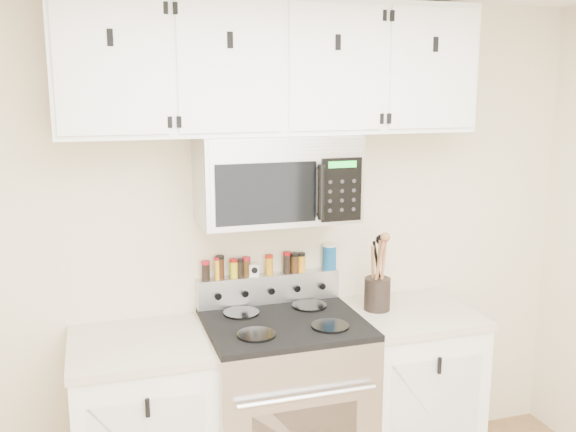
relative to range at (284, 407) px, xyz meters
The scene contains 19 objects.
back_wall 0.83m from the range, 90.00° to the left, with size 3.50×0.01×2.50m, color beige.
range is the anchor object (origin of this frame).
base_cabinet_left 0.69m from the range, behind, with size 0.64×0.62×0.92m.
base_cabinet_right 0.69m from the range, ahead, with size 0.64×0.62×0.92m.
microwave 1.15m from the range, 89.77° to the left, with size 0.76×0.44×0.42m.
upper_cabinets 1.67m from the range, 90.00° to the left, with size 2.00×0.35×0.62m.
utensil_crock 0.76m from the range, ahead, with size 0.14×0.14×0.40m.
kitchen_timer 0.71m from the range, 106.03° to the left, with size 0.05×0.04×0.06m, color white.
salt_canister 0.81m from the range, 39.70° to the left, with size 0.07×0.07×0.14m.
spice_jar_0 0.79m from the range, 139.47° to the left, with size 0.04×0.04×0.10m.
spice_jar_1 0.78m from the range, 133.32° to the left, with size 0.04×0.04×0.12m.
spice_jar_2 0.77m from the range, 132.17° to the left, with size 0.04×0.04×0.12m.
spice_jar_3 0.74m from the range, 123.20° to the left, with size 0.04×0.04×0.10m.
spice_jar_4 0.74m from the range, 118.28° to the left, with size 0.04×0.04×0.10m.
spice_jar_5 0.73m from the range, 112.57° to the left, with size 0.04×0.04×0.10m.
spice_jar_6 0.72m from the range, 89.28° to the left, with size 0.04×0.04×0.11m.
spice_jar_7 0.73m from the range, 70.36° to the left, with size 0.04×0.04×0.11m.
spice_jar_8 0.74m from the range, 63.23° to the left, with size 0.05×0.05×0.10m.
spice_jar_9 0.74m from the range, 57.37° to the left, with size 0.04×0.04×0.10m.
Camera 1 is at (-0.86, -1.39, 2.07)m, focal length 40.00 mm.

